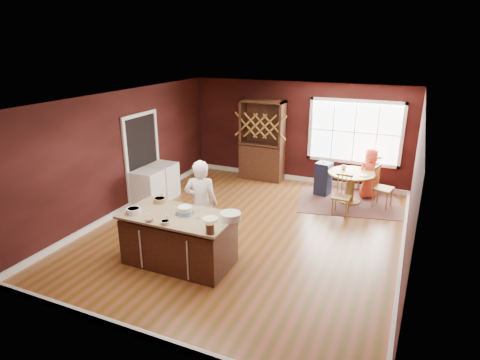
# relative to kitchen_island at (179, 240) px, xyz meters

# --- Properties ---
(room_shell) EXTENTS (7.00, 7.00, 7.00)m
(room_shell) POSITION_rel_kitchen_island_xyz_m (0.60, 1.63, 0.91)
(room_shell) COLOR brown
(room_shell) RESTS_ON ground
(window) EXTENTS (2.36, 0.10, 1.66)m
(window) POSITION_rel_kitchen_island_xyz_m (2.10, 5.10, 1.06)
(window) COLOR white
(window) RESTS_ON room_shell
(doorway) EXTENTS (0.08, 1.26, 2.13)m
(doorway) POSITION_rel_kitchen_island_xyz_m (-2.37, 2.23, 0.59)
(doorway) COLOR white
(doorway) RESTS_ON room_shell
(kitchen_island) EXTENTS (1.91, 1.00, 0.92)m
(kitchen_island) POSITION_rel_kitchen_island_xyz_m (0.00, 0.00, 0.00)
(kitchen_island) COLOR black
(kitchen_island) RESTS_ON ground
(dining_table) EXTENTS (1.11, 1.11, 0.75)m
(dining_table) POSITION_rel_kitchen_island_xyz_m (2.26, 4.07, 0.10)
(dining_table) COLOR #975833
(dining_table) RESTS_ON ground
(baker) EXTENTS (0.71, 0.58, 1.70)m
(baker) POSITION_rel_kitchen_island_xyz_m (0.06, 0.71, 0.41)
(baker) COLOR silver
(baker) RESTS_ON ground
(layer_cake) EXTENTS (0.33, 0.33, 0.13)m
(layer_cake) POSITION_rel_kitchen_island_xyz_m (0.10, 0.07, 0.55)
(layer_cake) COLOR white
(layer_cake) RESTS_ON kitchen_island
(bowl_blue) EXTENTS (0.24, 0.24, 0.09)m
(bowl_blue) POSITION_rel_kitchen_island_xyz_m (-0.71, -0.25, 0.53)
(bowl_blue) COLOR white
(bowl_blue) RESTS_ON kitchen_island
(bowl_yellow) EXTENTS (0.23, 0.23, 0.09)m
(bowl_yellow) POSITION_rel_kitchen_island_xyz_m (-0.59, 0.34, 0.52)
(bowl_yellow) COLOR brown
(bowl_yellow) RESTS_ON kitchen_island
(bowl_pink) EXTENTS (0.13, 0.13, 0.05)m
(bowl_pink) POSITION_rel_kitchen_island_xyz_m (-0.28, -0.41, 0.51)
(bowl_pink) COLOR white
(bowl_pink) RESTS_ON kitchen_island
(bowl_olive) EXTENTS (0.16, 0.16, 0.06)m
(bowl_olive) POSITION_rel_kitchen_island_xyz_m (0.02, -0.40, 0.51)
(bowl_olive) COLOR beige
(bowl_olive) RESTS_ON kitchen_island
(drinking_glass) EXTENTS (0.07, 0.07, 0.15)m
(drinking_glass) POSITION_rel_kitchen_island_xyz_m (0.39, -0.00, 0.55)
(drinking_glass) COLOR white
(drinking_glass) RESTS_ON kitchen_island
(dinner_plate) EXTENTS (0.27, 0.27, 0.02)m
(dinner_plate) POSITION_rel_kitchen_island_xyz_m (0.59, 0.06, 0.49)
(dinner_plate) COLOR beige
(dinner_plate) RESTS_ON kitchen_island
(white_tub) EXTENTS (0.35, 0.35, 0.12)m
(white_tub) POSITION_rel_kitchen_island_xyz_m (0.90, 0.19, 0.54)
(white_tub) COLOR white
(white_tub) RESTS_ON kitchen_island
(stoneware_crock) EXTENTS (0.13, 0.13, 0.16)m
(stoneware_crock) POSITION_rel_kitchen_island_xyz_m (0.83, -0.39, 0.56)
(stoneware_crock) COLOR brown
(stoneware_crock) RESTS_ON kitchen_island
(toy_figurine) EXTENTS (0.05, 0.05, 0.09)m
(toy_figurine) POSITION_rel_kitchen_island_xyz_m (0.76, -0.22, 0.52)
(toy_figurine) COLOR gold
(toy_figurine) RESTS_ON kitchen_island
(rug) EXTENTS (2.72, 2.30, 0.01)m
(rug) POSITION_rel_kitchen_island_xyz_m (2.26, 4.07, -0.43)
(rug) COLOR brown
(rug) RESTS_ON ground
(chair_east) EXTENTS (0.49, 0.50, 0.99)m
(chair_east) POSITION_rel_kitchen_island_xyz_m (3.00, 4.08, 0.06)
(chair_east) COLOR brown
(chair_east) RESTS_ON ground
(chair_south) EXTENTS (0.41, 0.39, 0.92)m
(chair_south) POSITION_rel_kitchen_island_xyz_m (2.20, 3.22, 0.02)
(chair_south) COLOR brown
(chair_south) RESTS_ON ground
(chair_north) EXTENTS (0.58, 0.57, 1.02)m
(chair_north) POSITION_rel_kitchen_island_xyz_m (2.56, 4.89, 0.07)
(chair_north) COLOR #98663A
(chair_north) RESTS_ON ground
(seated_woman) EXTENTS (0.74, 0.67, 1.27)m
(seated_woman) POSITION_rel_kitchen_island_xyz_m (2.62, 4.56, 0.19)
(seated_woman) COLOR #F05139
(seated_woman) RESTS_ON ground
(high_chair) EXTENTS (0.41, 0.41, 0.87)m
(high_chair) POSITION_rel_kitchen_island_xyz_m (1.55, 4.32, -0.00)
(high_chair) COLOR black
(high_chair) RESTS_ON ground
(toddler) EXTENTS (0.18, 0.14, 0.26)m
(toddler) POSITION_rel_kitchen_island_xyz_m (1.51, 4.42, 0.37)
(toddler) COLOR #8CA5BF
(toddler) RESTS_ON high_chair
(table_plate) EXTENTS (0.20, 0.20, 0.01)m
(table_plate) POSITION_rel_kitchen_island_xyz_m (2.56, 3.94, 0.32)
(table_plate) COLOR beige
(table_plate) RESTS_ON dining_table
(table_cup) EXTENTS (0.14, 0.14, 0.10)m
(table_cup) POSITION_rel_kitchen_island_xyz_m (2.04, 4.24, 0.36)
(table_cup) COLOR white
(table_cup) RESTS_ON dining_table
(hutch) EXTENTS (1.20, 0.50, 2.21)m
(hutch) POSITION_rel_kitchen_island_xyz_m (-0.31, 4.85, 0.66)
(hutch) COLOR black
(hutch) RESTS_ON ground
(washer) EXTENTS (0.60, 0.58, 0.87)m
(washer) POSITION_rel_kitchen_island_xyz_m (-2.04, 1.91, -0.01)
(washer) COLOR white
(washer) RESTS_ON ground
(dryer) EXTENTS (0.59, 0.57, 0.86)m
(dryer) POSITION_rel_kitchen_island_xyz_m (-2.04, 2.55, -0.01)
(dryer) COLOR white
(dryer) RESTS_ON ground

